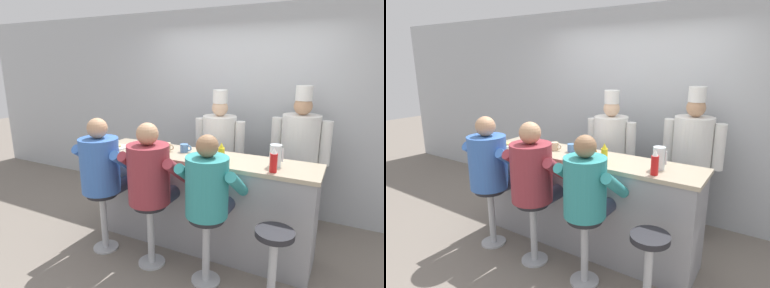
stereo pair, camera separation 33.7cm
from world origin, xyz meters
TOP-DOWN VIEW (x-y plane):
  - ground_plane at (0.00, 0.00)m, footprint 20.00×20.00m
  - wall_back at (0.00, 1.50)m, footprint 10.00×0.06m
  - diner_counter at (0.00, 0.28)m, footprint 2.43×0.55m
  - ketchup_bottle_red at (0.80, 0.09)m, footprint 0.07×0.07m
  - mustard_bottle_yellow at (0.29, 0.12)m, footprint 0.07×0.07m
  - hot_sauce_bottle_orange at (0.21, 0.07)m, footprint 0.03×0.03m
  - water_pitcher_clear at (0.78, 0.27)m, footprint 0.13×0.11m
  - breakfast_plate at (-0.99, 0.11)m, footprint 0.24×0.24m
  - cereal_bowl at (-0.57, 0.08)m, footprint 0.14×0.14m
  - coffee_mug_blue at (-0.22, 0.32)m, footprint 0.14×0.09m
  - coffee_mug_tan at (-0.41, 0.27)m, footprint 0.13×0.09m
  - diner_seated_blue at (-0.90, -0.25)m, footprint 0.61×0.61m
  - diner_seated_maroon at (-0.29, -0.25)m, footprint 0.62×0.61m
  - diner_seated_teal at (0.32, -0.25)m, footprint 0.58×0.57m
  - empty_stool_round at (0.93, -0.28)m, footprint 0.32×0.32m
  - cook_in_whites_near at (-0.08, 0.98)m, footprint 0.65×0.42m
  - cook_in_whites_far at (0.87, 1.16)m, footprint 0.68×0.44m

SIDE VIEW (x-z plane):
  - ground_plane at x=0.00m, z-range 0.00..0.00m
  - empty_stool_round at x=0.93m, z-range 0.11..0.79m
  - diner_counter at x=0.00m, z-range 0.00..1.05m
  - diner_seated_teal at x=0.32m, z-range 0.19..1.61m
  - cook_in_whites_near at x=-0.08m, z-range 0.08..1.76m
  - diner_seated_blue at x=-0.90m, z-range 0.19..1.65m
  - diner_seated_maroon at x=-0.29m, z-range 0.19..1.66m
  - cook_in_whites_far at x=0.87m, z-range 0.09..1.83m
  - breakfast_plate at x=-0.99m, z-range 1.03..1.08m
  - cereal_bowl at x=-0.57m, z-range 1.04..1.10m
  - coffee_mug_blue at x=-0.22m, z-range 1.04..1.13m
  - coffee_mug_tan at x=-0.41m, z-range 1.04..1.13m
  - hot_sauce_bottle_orange at x=0.21m, z-range 1.04..1.19m
  - mustard_bottle_yellow at x=0.29m, z-range 1.04..1.24m
  - water_pitcher_clear at x=0.78m, z-range 1.04..1.25m
  - ketchup_bottle_red at x=0.80m, z-range 1.04..1.26m
  - wall_back at x=0.00m, z-range 0.00..2.70m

